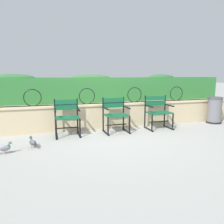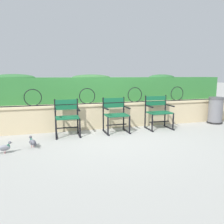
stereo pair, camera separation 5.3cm
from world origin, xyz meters
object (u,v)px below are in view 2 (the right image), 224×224
at_px(park_chair_right, 158,111).
at_px(pigeon_near_chairs, 4,148).
at_px(park_chair_left, 67,116).
at_px(trash_bin, 215,111).
at_px(park_chair_centre, 116,114).
at_px(pigeon_far_side, 32,142).

xyz_separation_m(park_chair_right, pigeon_near_chairs, (-3.62, -0.94, -0.36)).
height_order(park_chair_left, pigeon_near_chairs, park_chair_left).
bearing_deg(trash_bin, park_chair_centre, -177.95).
bearing_deg(pigeon_far_side, park_chair_left, 44.71).
xyz_separation_m(park_chair_centre, trash_bin, (3.13, 0.11, -0.09)).
height_order(park_chair_left, park_chair_centre, park_chair_centre).
xyz_separation_m(park_chair_left, trash_bin, (4.32, 0.09, -0.09)).
bearing_deg(park_chair_left, pigeon_far_side, -135.29).
height_order(pigeon_far_side, trash_bin, trash_bin).
bearing_deg(park_chair_right, pigeon_far_side, -166.75).
bearing_deg(trash_bin, pigeon_near_chairs, -169.45).
bearing_deg(park_chair_centre, pigeon_near_chairs, -159.15).
bearing_deg(pigeon_near_chairs, trash_bin, 10.55).
bearing_deg(pigeon_far_side, park_chair_centre, 20.28).
bearing_deg(park_chair_left, pigeon_near_chairs, -142.34).
relative_size(park_chair_left, park_chair_centre, 0.99).
height_order(pigeon_near_chairs, pigeon_far_side, same).
height_order(park_chair_right, trash_bin, park_chair_right).
distance_m(park_chair_left, pigeon_far_side, 1.11).
height_order(park_chair_left, park_chair_right, park_chair_right).
relative_size(park_chair_right, trash_bin, 1.13).
xyz_separation_m(park_chair_left, pigeon_far_side, (-0.75, -0.74, -0.35)).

